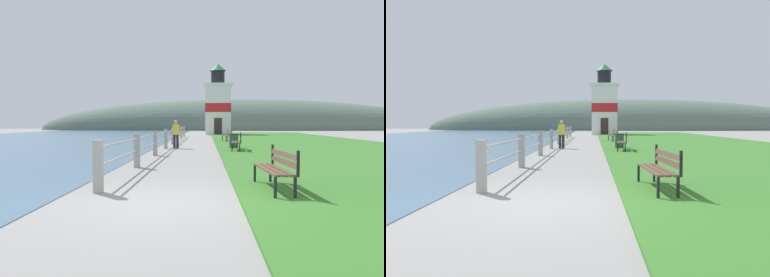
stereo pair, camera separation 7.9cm
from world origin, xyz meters
TOP-DOWN VIEW (x-y plane):
  - ground_plane at (0.00, 0.00)m, footprint 160.00×160.00m
  - grass_verge at (7.47, 18.58)m, footprint 12.00×55.73m
  - seawall_railing at (-1.37, 16.29)m, footprint 0.18×30.76m
  - park_bench_near at (2.35, 1.26)m, footprint 0.60×2.01m
  - park_bench_midway at (2.47, 12.24)m, footprint 0.63×1.82m
  - park_bench_far at (2.51, 21.60)m, footprint 0.66×1.85m
  - lighthouse at (2.30, 38.91)m, footprint 3.47×3.47m
  - person_strolling at (-0.83, 14.33)m, footprint 0.40×0.24m
  - trash_bin at (2.40, 14.16)m, footprint 0.54×0.54m
  - distant_hillside at (8.00, 67.15)m, footprint 80.00×16.00m

SIDE VIEW (x-z plane):
  - ground_plane at x=0.00m, z-range 0.00..0.00m
  - distant_hillside at x=8.00m, z-range -6.00..6.00m
  - grass_verge at x=7.47m, z-range 0.00..0.06m
  - trash_bin at x=2.40m, z-range 0.00..0.84m
  - park_bench_midway at x=2.47m, z-range 0.07..1.01m
  - park_bench_far at x=2.51m, z-range 0.07..1.01m
  - park_bench_near at x=2.35m, z-range 0.07..1.01m
  - seawall_railing at x=-1.37m, z-range 0.08..1.18m
  - person_strolling at x=-0.83m, z-range 0.07..1.65m
  - lighthouse at x=2.30m, z-range -0.69..7.85m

